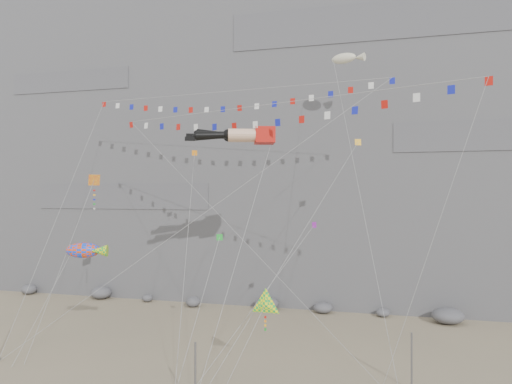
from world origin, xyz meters
TOP-DOWN VIEW (x-y plane):
  - ground at (0.00, 0.00)m, footprint 120.00×120.00m
  - cliff at (0.00, 32.00)m, footprint 80.00×28.00m
  - talus_boulders at (0.00, 17.00)m, footprint 60.00×3.00m
  - anchor_pole_center at (2.22, -8.26)m, footprint 0.12×0.12m
  - anchor_pole_right at (14.09, -1.56)m, footprint 0.12×0.12m
  - legs_kite at (1.07, 3.95)m, footprint 7.36×14.56m
  - flag_banner_upper at (-1.90, 10.61)m, footprint 29.59×16.82m
  - flag_banner_lower at (3.50, 3.02)m, footprint 29.81×11.49m
  - harlequin_kite at (-11.70, 2.97)m, footprint 2.06×8.38m
  - fish_windsock at (-10.55, -0.22)m, footprint 4.62×6.02m
  - delta_kite at (5.19, -4.00)m, footprint 3.25×3.48m
  - blimp_windsock at (8.53, 12.68)m, footprint 6.70×14.89m
  - small_kite_a at (-4.50, 7.84)m, footprint 4.90×14.25m
  - small_kite_b at (6.65, 5.70)m, footprint 6.58×11.22m
  - small_kite_c at (0.39, 0.81)m, footprint 1.03×7.77m
  - small_kite_d at (9.90, 8.88)m, footprint 8.91×16.18m

SIDE VIEW (x-z plane):
  - ground at x=0.00m, z-range 0.00..0.00m
  - talus_boulders at x=0.00m, z-range 0.00..1.20m
  - anchor_pole_right at x=14.09m, z-range 0.00..3.62m
  - anchor_pole_center at x=2.22m, z-range 0.00..4.00m
  - delta_kite at x=5.19m, z-range 1.86..8.83m
  - fish_windsock at x=-10.55m, z-range 3.12..12.65m
  - small_kite_c at x=0.39m, z-range 3.15..14.68m
  - small_kite_b at x=6.65m, z-range 1.78..17.39m
  - harlequin_kite at x=-11.70m, z-range 5.80..21.13m
  - small_kite_a at x=-4.50m, z-range 4.90..26.39m
  - small_kite_d at x=9.90m, z-range 4.30..28.57m
  - legs_kite at x=1.07m, z-range 6.26..27.80m
  - flag_banner_lower at x=3.50m, z-range 8.26..30.19m
  - flag_banner_upper at x=-1.90m, z-range 7.24..36.88m
  - blimp_windsock at x=8.53m, z-range 10.48..39.34m
  - cliff at x=0.00m, z-range 0.00..50.00m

